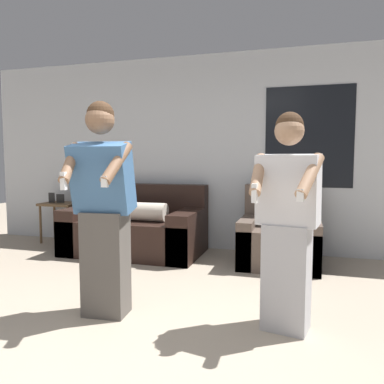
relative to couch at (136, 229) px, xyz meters
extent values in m
plane|color=tan|center=(0.88, -2.61, -0.32)|extent=(14.00, 14.00, 0.00)
cube|color=silver|center=(0.88, 0.54, 1.03)|extent=(6.95, 0.06, 2.70)
cube|color=black|center=(2.22, 0.50, 1.23)|extent=(1.10, 0.01, 1.30)
cube|color=black|center=(0.00, -0.04, -0.09)|extent=(1.80, 1.00, 0.47)
cube|color=black|center=(0.00, 0.35, 0.37)|extent=(1.80, 0.22, 0.44)
cube|color=black|center=(-0.76, -0.04, -0.02)|extent=(0.28, 1.00, 0.61)
cube|color=black|center=(0.76, -0.04, -0.02)|extent=(0.28, 1.00, 0.61)
cylinder|color=beige|center=(0.00, -0.17, 0.27)|extent=(0.99, 0.24, 0.24)
cube|color=brown|center=(1.91, -0.06, -0.09)|extent=(0.92, 0.90, 0.46)
cube|color=brown|center=(1.91, 0.29, 0.38)|extent=(0.92, 0.20, 0.48)
cube|color=brown|center=(1.53, -0.06, -0.04)|extent=(0.18, 0.90, 0.56)
cube|color=brown|center=(2.28, -0.06, -0.04)|extent=(0.18, 0.90, 0.56)
cube|color=brown|center=(-1.37, 0.27, 0.26)|extent=(0.56, 0.41, 0.04)
cylinder|color=brown|center=(-1.61, 0.10, -0.04)|extent=(0.04, 0.04, 0.57)
cylinder|color=brown|center=(-1.13, 0.10, -0.04)|extent=(0.04, 0.04, 0.57)
cylinder|color=brown|center=(-1.61, 0.44, -0.04)|extent=(0.04, 0.04, 0.57)
cylinder|color=brown|center=(-1.13, 0.44, -0.04)|extent=(0.04, 0.04, 0.57)
cube|color=black|center=(-1.51, 0.25, 0.35)|extent=(0.10, 0.02, 0.17)
cube|color=black|center=(-1.37, 0.27, 0.34)|extent=(0.13, 0.02, 0.15)
cube|color=#56514C|center=(0.63, -1.93, 0.10)|extent=(0.36, 0.27, 0.85)
cube|color=#3D6693|center=(0.63, -1.97, 0.80)|extent=(0.48, 0.36, 0.58)
sphere|color=brown|center=(0.63, -1.99, 1.25)|extent=(0.22, 0.22, 0.22)
sphere|color=#3D2819|center=(0.63, -1.98, 1.29)|extent=(0.21, 0.21, 0.21)
cylinder|color=brown|center=(0.45, -2.13, 0.92)|extent=(0.17, 0.36, 0.32)
cube|color=white|center=(0.49, -2.28, 0.79)|extent=(0.04, 0.04, 0.13)
cylinder|color=brown|center=(0.83, -2.10, 0.92)|extent=(0.12, 0.36, 0.32)
cube|color=white|center=(0.81, -2.25, 0.79)|extent=(0.05, 0.04, 0.08)
cube|color=#B2B2B7|center=(2.05, -1.80, 0.07)|extent=(0.37, 0.30, 0.79)
cube|color=silver|center=(2.04, -1.81, 0.72)|extent=(0.47, 0.33, 0.52)
sphere|color=#A37A5B|center=(2.04, -1.81, 1.15)|extent=(0.21, 0.21, 0.21)
sphere|color=#3D2819|center=(2.04, -1.80, 1.18)|extent=(0.20, 0.20, 0.20)
cylinder|color=#A37A5B|center=(1.84, -1.92, 0.84)|extent=(0.09, 0.36, 0.30)
cube|color=white|center=(1.84, -2.07, 0.72)|extent=(0.04, 0.04, 0.13)
cylinder|color=#A37A5B|center=(2.19, -1.99, 0.84)|extent=(0.21, 0.36, 0.30)
cube|color=white|center=(2.13, -2.13, 0.72)|extent=(0.05, 0.04, 0.08)
camera|label=1|loc=(2.13, -4.59, 0.95)|focal=35.00mm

